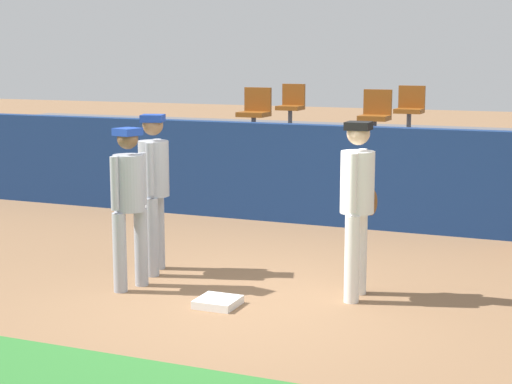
% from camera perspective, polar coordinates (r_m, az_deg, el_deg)
% --- Properties ---
extents(ground_plane, '(60.00, 60.00, 0.00)m').
position_cam_1_polar(ground_plane, '(8.30, -0.87, -7.89)').
color(ground_plane, '#846042').
extents(first_base, '(0.40, 0.40, 0.08)m').
position_cam_1_polar(first_base, '(8.29, -2.66, -7.62)').
color(first_base, white).
rests_on(first_base, ground_plane).
extents(player_fielder_home, '(0.36, 0.57, 1.82)m').
position_cam_1_polar(player_fielder_home, '(8.39, 7.06, -0.38)').
color(player_fielder_home, white).
rests_on(player_fielder_home, ground_plane).
extents(player_runner_visitor, '(0.43, 0.49, 1.82)m').
position_cam_1_polar(player_runner_visitor, '(9.39, -7.08, 0.69)').
color(player_runner_visitor, '#9EA3AD').
rests_on(player_runner_visitor, ground_plane).
extents(player_coach_visitor, '(0.40, 0.47, 1.73)m').
position_cam_1_polar(player_coach_visitor, '(8.77, -8.78, -0.32)').
color(player_coach_visitor, '#9EA3AD').
rests_on(player_coach_visitor, ground_plane).
extents(field_wall, '(18.00, 0.26, 1.47)m').
position_cam_1_polar(field_wall, '(11.94, 7.03, 1.03)').
color(field_wall, navy).
rests_on(field_wall, ground_plane).
extents(bleacher_platform, '(18.00, 4.80, 1.09)m').
position_cam_1_polar(bleacher_platform, '(14.44, 9.68, 1.68)').
color(bleacher_platform, '#59595E').
rests_on(bleacher_platform, ground_plane).
extents(seat_back_left, '(0.44, 0.44, 0.84)m').
position_cam_1_polar(seat_back_left, '(15.59, 2.47, 6.12)').
color(seat_back_left, '#4C4C51').
rests_on(seat_back_left, bleacher_platform).
extents(seat_front_center, '(0.45, 0.44, 0.84)m').
position_cam_1_polar(seat_front_center, '(13.26, 8.28, 5.43)').
color(seat_front_center, '#4C4C51').
rests_on(seat_front_center, bleacher_platform).
extents(seat_back_center, '(0.47, 0.44, 0.84)m').
position_cam_1_polar(seat_back_center, '(14.97, 10.62, 5.83)').
color(seat_back_center, '#4C4C51').
rests_on(seat_back_center, bleacher_platform).
extents(seat_front_left, '(0.47, 0.44, 0.84)m').
position_cam_1_polar(seat_front_left, '(13.91, -0.05, 5.73)').
color(seat_front_left, '#4C4C51').
rests_on(seat_front_left, bleacher_platform).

